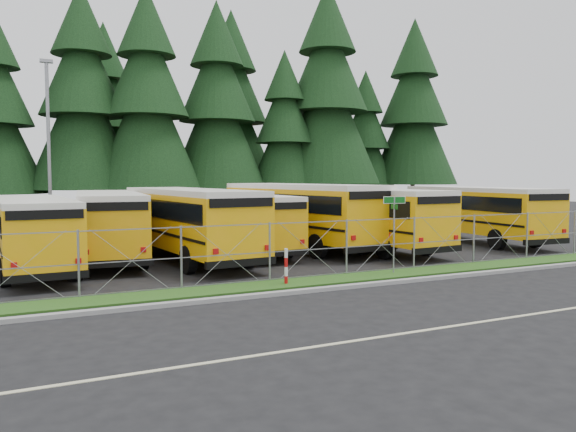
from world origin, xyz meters
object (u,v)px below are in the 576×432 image
(bus_5, at_px, (296,216))
(bus_6, at_px, (361,219))
(bus_3, at_px, (186,224))
(bus_4, at_px, (238,223))
(bus_east, at_px, (472,214))
(light_standard, at_px, (49,142))
(bus_2, at_px, (108,226))
(striped_bollard, at_px, (286,267))
(bus_1, at_px, (34,234))
(street_sign, at_px, (394,218))

(bus_5, xyz_separation_m, bus_6, (2.72, -1.67, -0.11))
(bus_3, relative_size, bus_4, 1.11)
(bus_east, relative_size, light_standard, 1.11)
(bus_3, bearing_deg, bus_east, -5.93)
(bus_2, distance_m, bus_3, 3.37)
(bus_east, distance_m, light_standard, 24.07)
(bus_4, xyz_separation_m, bus_east, (12.86, -1.64, 0.12))
(bus_4, xyz_separation_m, striped_bollard, (-1.49, -8.32, -0.75))
(bus_4, distance_m, light_standard, 13.57)
(bus_2, xyz_separation_m, bus_4, (5.81, -0.17, -0.08))
(bus_5, distance_m, striped_bollard, 9.48)
(bus_1, relative_size, striped_bollard, 8.65)
(bus_2, height_order, bus_5, bus_5)
(bus_2, xyz_separation_m, bus_3, (2.94, -1.63, 0.07))
(bus_2, bearing_deg, bus_east, -0.10)
(bus_east, height_order, light_standard, light_standard)
(bus_2, distance_m, bus_5, 8.82)
(bus_1, bearing_deg, light_standard, 81.54)
(bus_1, relative_size, bus_6, 0.93)
(striped_bollard, relative_size, light_standard, 0.12)
(bus_1, bearing_deg, bus_6, -3.03)
(bus_1, bearing_deg, striped_bollard, -45.40)
(street_sign, bearing_deg, bus_3, 130.86)
(bus_4, bearing_deg, light_standard, 124.98)
(bus_5, distance_m, light_standard, 15.41)
(bus_6, bearing_deg, light_standard, 133.53)
(bus_4, bearing_deg, bus_3, -153.72)
(bus_1, distance_m, light_standard, 12.89)
(bus_5, relative_size, light_standard, 1.19)
(bus_4, distance_m, striped_bollard, 8.49)
(bus_3, relative_size, street_sign, 4.08)
(bus_4, bearing_deg, street_sign, -71.07)
(street_sign, bearing_deg, striped_bollard, -177.50)
(bus_3, relative_size, bus_6, 1.02)
(light_standard, bearing_deg, bus_4, -54.29)
(bus_4, distance_m, bus_east, 12.96)
(bus_2, bearing_deg, street_sign, -38.16)
(bus_1, xyz_separation_m, striped_bollard, (7.26, -6.67, -0.76))
(bus_5, relative_size, striped_bollard, 10.04)
(bus_4, relative_size, street_sign, 3.67)
(bus_3, distance_m, bus_east, 15.72)
(bus_2, xyz_separation_m, light_standard, (-1.73, 10.32, 4.07))
(bus_4, bearing_deg, bus_6, -17.35)
(bus_3, bearing_deg, bus_6, -6.91)
(bus_3, bearing_deg, bus_5, 8.38)
(bus_1, relative_size, bus_east, 0.92)
(bus_6, relative_size, street_sign, 3.99)
(bus_4, bearing_deg, bus_2, 177.59)
(bus_1, xyz_separation_m, bus_6, (14.46, -0.05, 0.11))
(bus_3, height_order, bus_6, bus_3)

